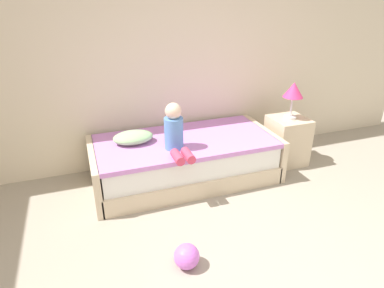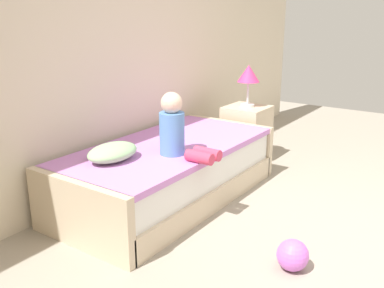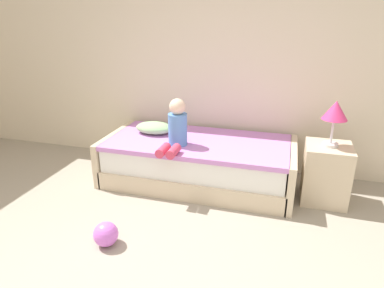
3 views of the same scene
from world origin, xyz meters
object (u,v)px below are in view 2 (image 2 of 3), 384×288
(child_figure, at_px, (177,130))
(toy_ball, at_px, (293,255))
(nightstand, at_px, (246,133))
(pillow, at_px, (113,152))
(table_lamp, at_px, (248,76))
(bed, at_px, (169,172))

(child_figure, xyz_separation_m, toy_ball, (-0.25, -1.11, -0.60))
(nightstand, distance_m, pillow, 1.93)
(table_lamp, relative_size, child_figure, 0.88)
(table_lamp, relative_size, pillow, 1.02)
(bed, distance_m, nightstand, 1.35)
(nightstand, xyz_separation_m, pillow, (-1.91, 0.15, 0.26))
(child_figure, bearing_deg, bed, 52.18)
(bed, xyz_separation_m, nightstand, (1.35, -0.05, 0.05))
(nightstand, distance_m, table_lamp, 0.64)
(child_figure, relative_size, toy_ball, 2.46)
(table_lamp, bearing_deg, bed, 178.07)
(child_figure, height_order, toy_ball, child_figure)
(child_figure, bearing_deg, pillow, 139.45)
(nightstand, relative_size, table_lamp, 1.33)
(table_lamp, xyz_separation_m, toy_ball, (-1.78, -1.29, -0.83))
(bed, relative_size, pillow, 4.80)
(nightstand, relative_size, toy_ball, 2.90)
(child_figure, distance_m, toy_ball, 1.28)
(table_lamp, xyz_separation_m, child_figure, (-1.53, -0.18, -0.23))
(bed, height_order, nightstand, nightstand)
(table_lamp, bearing_deg, toy_ball, -144.08)
(table_lamp, bearing_deg, nightstand, -90.00)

